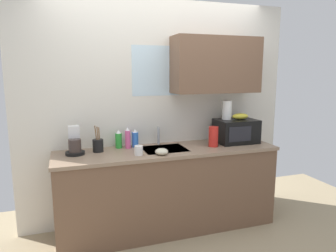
{
  "coord_description": "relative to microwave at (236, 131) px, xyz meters",
  "views": [
    {
      "loc": [
        -1.02,
        -3.05,
        1.72
      ],
      "look_at": [
        0.0,
        0.0,
        1.15
      ],
      "focal_mm": 33.02,
      "sensor_mm": 36.0,
      "label": 1
    }
  ],
  "objects": [
    {
      "name": "dish_soap_bottle_green",
      "position": [
        -1.34,
        0.17,
        -0.04
      ],
      "size": [
        0.07,
        0.07,
        0.2
      ],
      "color": "green",
      "rests_on": "counter_unit"
    },
    {
      "name": "mug_white",
      "position": [
        -1.21,
        -0.19,
        -0.09
      ],
      "size": [
        0.08,
        0.08,
        0.09
      ],
      "primitive_type": "cylinder",
      "color": "white",
      "rests_on": "counter_unit"
    },
    {
      "name": "coffee_maker",
      "position": [
        -1.8,
        0.06,
        -0.03
      ],
      "size": [
        0.19,
        0.21,
        0.28
      ],
      "color": "black",
      "rests_on": "counter_unit"
    },
    {
      "name": "sink_faucet",
      "position": [
        -0.89,
        0.19,
        -0.03
      ],
      "size": [
        0.03,
        0.03,
        0.2
      ],
      "primitive_type": "cylinder",
      "color": "#B2B5BA",
      "rests_on": "counter_unit"
    },
    {
      "name": "counter_unit",
      "position": [
        -0.85,
        -0.05,
        -0.58
      ],
      "size": [
        2.37,
        0.63,
        0.9
      ],
      "color": "brown",
      "rests_on": "ground"
    },
    {
      "name": "cereal_canister",
      "position": [
        -0.34,
        -0.1,
        -0.02
      ],
      "size": [
        0.1,
        0.1,
        0.22
      ],
      "primitive_type": "cylinder",
      "color": "red",
      "rests_on": "counter_unit"
    },
    {
      "name": "utensil_crock",
      "position": [
        -1.57,
        0.07,
        -0.06
      ],
      "size": [
        0.11,
        0.11,
        0.28
      ],
      "color": "black",
      "rests_on": "counter_unit"
    },
    {
      "name": "dish_soap_bottle_pink",
      "position": [
        -1.25,
        0.12,
        -0.03
      ],
      "size": [
        0.06,
        0.06,
        0.23
      ],
      "color": "#E55999",
      "rests_on": "counter_unit"
    },
    {
      "name": "banana_bunch",
      "position": [
        0.05,
        0.0,
        0.17
      ],
      "size": [
        0.2,
        0.11,
        0.07
      ],
      "primitive_type": "ellipsoid",
      "color": "gold",
      "rests_on": "microwave"
    },
    {
      "name": "small_bowl",
      "position": [
        -0.99,
        -0.25,
        -0.1
      ],
      "size": [
        0.13,
        0.13,
        0.06
      ],
      "primitive_type": "ellipsoid",
      "color": "beige",
      "rests_on": "counter_unit"
    },
    {
      "name": "paper_towel_roll",
      "position": [
        -0.1,
        0.05,
        0.24
      ],
      "size": [
        0.11,
        0.11,
        0.22
      ],
      "primitive_type": "cylinder",
      "color": "white",
      "rests_on": "microwave"
    },
    {
      "name": "microwave",
      "position": [
        0.0,
        0.0,
        0.0
      ],
      "size": [
        0.46,
        0.35,
        0.27
      ],
      "color": "black",
      "rests_on": "counter_unit"
    },
    {
      "name": "kitchen_wall_assembly",
      "position": [
        -0.73,
        0.26,
        0.33
      ],
      "size": [
        3.14,
        0.42,
        2.5
      ],
      "color": "silver",
      "rests_on": "ground"
    },
    {
      "name": "dish_soap_bottle_blue",
      "position": [
        -1.17,
        0.15,
        -0.04
      ],
      "size": [
        0.07,
        0.07,
        0.2
      ],
      "color": "blue",
      "rests_on": "counter_unit"
    }
  ]
}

